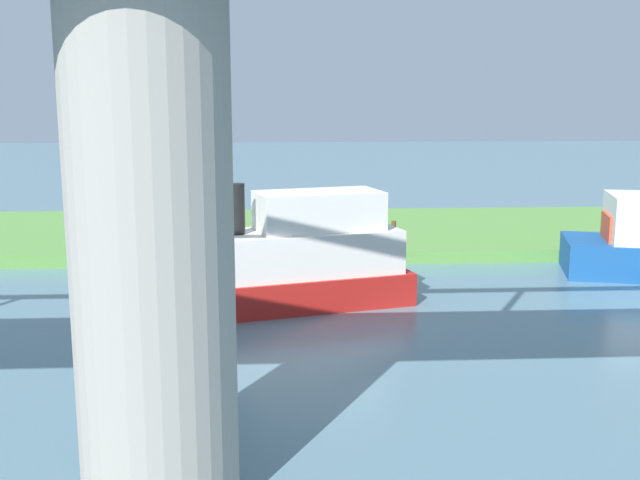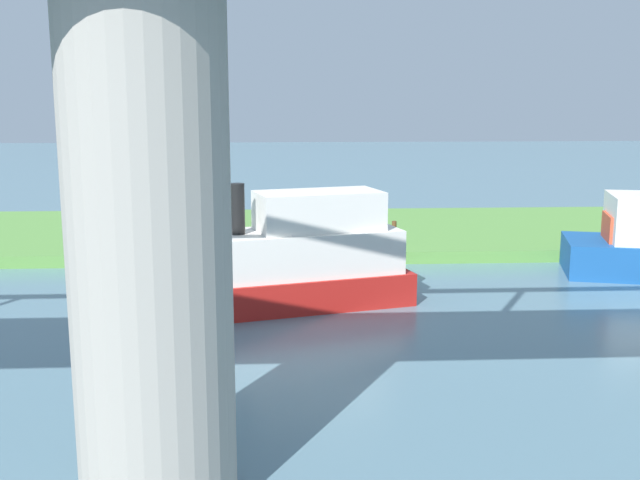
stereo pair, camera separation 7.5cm
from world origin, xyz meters
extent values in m
plane|color=slate|center=(0.00, 0.00, 0.00)|extent=(160.00, 160.00, 0.00)
cube|color=#5B9342|center=(0.00, -6.00, 0.25)|extent=(80.00, 12.00, 0.50)
cylinder|color=#9E998E|center=(3.23, 17.97, 4.32)|extent=(2.64, 2.64, 8.65)
cylinder|color=#2D334C|center=(4.32, -3.17, 0.78)|extent=(0.29, 0.29, 0.55)
cylinder|color=gold|center=(4.32, -3.17, 1.35)|extent=(0.50, 0.50, 0.60)
sphere|color=tan|center=(4.32, -3.17, 1.77)|extent=(0.24, 0.24, 0.24)
cylinder|color=brown|center=(-3.74, -1.79, 0.99)|extent=(0.20, 0.20, 0.98)
cube|color=red|center=(0.90, 5.98, 0.53)|extent=(8.41, 4.67, 1.07)
cube|color=white|center=(0.47, 5.86, 1.78)|extent=(6.80, 3.99, 1.42)
cube|color=white|center=(-0.12, 5.70, 3.11)|extent=(4.39, 3.00, 1.24)
cylinder|color=black|center=(2.44, 6.40, 3.28)|extent=(0.44, 0.44, 1.60)
cube|color=#D84C2D|center=(2.96, 6.54, 1.46)|extent=(1.79, 1.92, 0.80)
cube|color=#D84C2D|center=(-12.16, 2.18, 1.81)|extent=(2.19, 2.35, 0.99)
camera|label=1|loc=(1.22, 30.13, 6.83)|focal=42.95mm
camera|label=2|loc=(1.14, 30.13, 6.83)|focal=42.95mm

